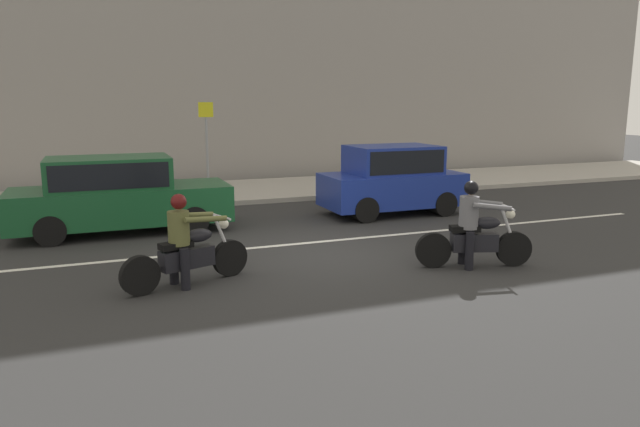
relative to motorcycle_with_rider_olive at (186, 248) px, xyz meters
The scene contains 8 objects.
ground_plane 3.02m from the motorcycle_with_rider_olive, 20.87° to the left, with size 80.00×80.00×0.00m, color #2B2B2B.
sidewalk_slab 9.48m from the motorcycle_with_rider_olive, 73.02° to the left, with size 40.00×4.40×0.14m, color #A8A399.
lane_marking_stripe 3.38m from the motorcycle_with_rider_olive, 35.96° to the left, with size 18.00×0.14×0.01m, color silver.
motorcycle_with_rider_olive is the anchor object (origin of this frame).
motorcycle_with_rider_gray 5.01m from the motorcycle_with_rider_olive, ahead, with size 2.04×0.89×1.56m.
parked_hatchback_cobalt_blue 7.28m from the motorcycle_with_rider_olive, 34.92° to the left, with size 3.64×1.76×1.80m.
parked_sedan_forest_green 4.52m from the motorcycle_with_rider_olive, 100.69° to the left, with size 4.73×1.82×1.72m.
street_sign_post 8.80m from the motorcycle_with_rider_olive, 77.09° to the left, with size 0.44×0.08×2.79m.
Camera 1 is at (-4.05, -10.25, 2.94)m, focal length 32.64 mm.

